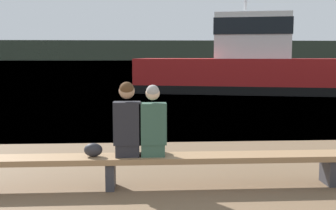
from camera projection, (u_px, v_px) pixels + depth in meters
name	position (u px, v px, depth m)	size (l,w,h in m)	color
water_surface	(140.00, 61.00, 127.79)	(240.00, 240.00, 0.00)	teal
far_shoreline	(140.00, 51.00, 153.36)	(600.00, 12.00, 7.00)	#384233
bench_main	(110.00, 162.00, 5.81)	(6.81, 0.43, 0.45)	#8E6B47
person_left	(127.00, 123.00, 5.76)	(0.37, 0.38, 1.03)	black
person_right	(153.00, 125.00, 5.79)	(0.37, 0.37, 0.99)	#2D4C3D
shopping_bag	(93.00, 150.00, 5.77)	(0.25, 0.16, 0.19)	#232328
tugboat_red	(243.00, 68.00, 20.87)	(11.00, 6.01, 6.08)	#A81919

